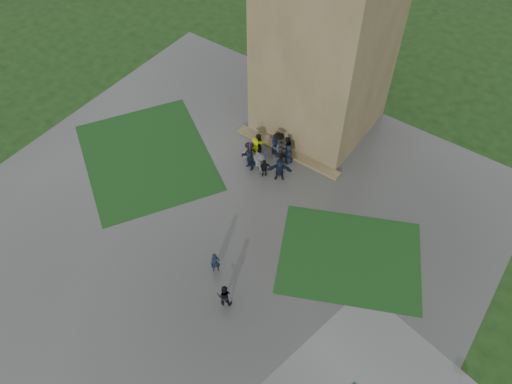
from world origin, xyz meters
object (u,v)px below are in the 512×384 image
Objects in this scene: bench at (253,156)px; pedestrian_near at (224,295)px; tower at (329,22)px; pedestrian_mid at (215,263)px.

pedestrian_near is (5.56, -10.69, 0.44)m from bench.
tower is at bearing -105.10° from pedestrian_near.
bench is 0.89× the size of pedestrian_near.
bench is (-1.67, -6.56, -8.52)m from tower.
tower is 10.00× the size of pedestrian_near.
tower is 17.86m from pedestrian_mid.
pedestrian_mid is 0.92× the size of pedestrian_near.
tower reaches higher than bench.
pedestrian_near is (1.86, -1.49, 0.07)m from pedestrian_mid.
pedestrian_mid is at bearing -82.66° from tower.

